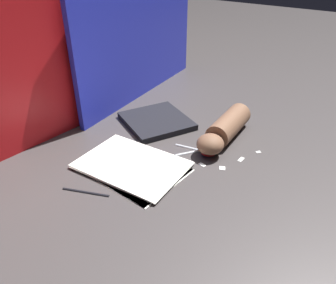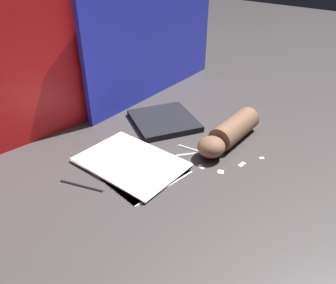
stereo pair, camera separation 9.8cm
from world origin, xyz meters
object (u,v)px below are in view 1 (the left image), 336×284
scissors (202,150)px  book_closed (156,121)px  paper_stack (132,166)px  hand_forearm (225,129)px

scissors → book_closed: bearing=76.3°
paper_stack → scissors: bearing=-30.2°
paper_stack → book_closed: 0.29m
book_closed → hand_forearm: size_ratio=1.00×
paper_stack → scissors: (0.20, -0.12, -0.00)m
paper_stack → scissors: size_ratio=2.34×
book_closed → scissors: size_ratio=2.16×
scissors → hand_forearm: (0.10, -0.02, 0.04)m
scissors → hand_forearm: 0.11m
paper_stack → hand_forearm: hand_forearm is taller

